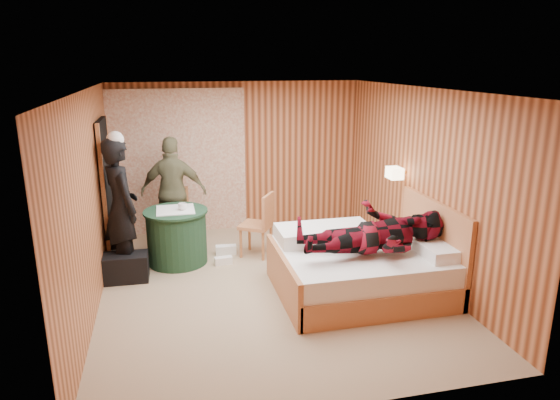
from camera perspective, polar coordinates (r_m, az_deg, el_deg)
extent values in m
cube|color=tan|center=(6.63, -1.31, -9.60)|extent=(4.20, 5.00, 0.01)
cube|color=silver|center=(6.01, -1.46, 12.51)|extent=(4.20, 5.00, 0.01)
cube|color=#CC7D4E|center=(8.61, -4.81, 5.03)|extent=(4.20, 0.02, 2.50)
cube|color=#CC7D4E|center=(6.15, -20.93, -0.29)|extent=(0.02, 5.00, 2.50)
cube|color=#CC7D4E|center=(6.93, 15.89, 1.88)|extent=(0.02, 5.00, 2.50)
cube|color=white|center=(8.46, -11.45, 4.25)|extent=(2.20, 0.08, 2.40)
cube|color=black|center=(7.54, -19.16, 0.93)|extent=(0.06, 0.90, 2.05)
cylinder|color=gold|center=(7.26, 13.53, 3.06)|extent=(0.18, 0.04, 0.04)
cube|color=beige|center=(7.22, 12.96, 3.03)|extent=(0.18, 0.24, 0.16)
cube|color=tan|center=(6.45, 9.29, -9.05)|extent=(2.05, 1.64, 0.31)
cube|color=white|center=(6.34, 9.40, -6.74)|extent=(1.98, 1.58, 0.26)
cube|color=tan|center=(6.11, 0.31, -8.95)|extent=(0.06, 1.64, 0.57)
cube|color=tan|center=(6.71, 17.08, -4.81)|extent=(0.06, 1.64, 1.13)
cube|color=white|center=(6.29, 17.60, -5.52)|extent=(0.39, 0.56, 0.14)
cube|color=white|center=(6.93, 14.38, -3.32)|extent=(0.39, 0.56, 0.14)
cube|color=white|center=(6.55, 5.06, -3.80)|extent=(1.23, 0.61, 0.18)
cube|color=tan|center=(7.34, 12.82, -5.25)|extent=(0.38, 0.52, 0.52)
cube|color=tan|center=(7.28, 12.90, -4.03)|extent=(0.40, 0.54, 0.03)
cylinder|color=#20472D|center=(7.32, -11.69, -4.19)|extent=(0.84, 0.84, 0.77)
cylinder|color=#20472D|center=(7.20, -11.86, -1.28)|extent=(0.90, 0.90, 0.03)
cube|color=white|center=(7.20, -11.87, -1.10)|extent=(0.61, 0.61, 0.01)
cube|color=tan|center=(7.90, -11.86, -2.21)|extent=(0.45, 0.45, 0.05)
cube|color=tan|center=(8.01, -11.89, -0.10)|extent=(0.42, 0.07, 0.46)
cylinder|color=tan|center=(7.83, -13.08, -4.28)|extent=(0.04, 0.04, 0.43)
cylinder|color=tan|center=(8.13, -10.51, -3.38)|extent=(0.04, 0.04, 0.43)
cube|color=tan|center=(7.43, -2.78, -2.93)|extent=(0.59, 0.59, 0.05)
cube|color=tan|center=(7.28, -1.37, -1.17)|extent=(0.26, 0.39, 0.47)
cylinder|color=tan|center=(7.72, -3.52, -4.11)|extent=(0.04, 0.04, 0.44)
cylinder|color=tan|center=(7.30, -1.95, -5.29)|extent=(0.04, 0.04, 0.44)
cube|color=black|center=(6.98, -17.47, -7.39)|extent=(0.65, 0.36, 0.36)
cube|color=white|center=(7.26, -6.48, -6.90)|extent=(0.26, 0.13, 0.11)
cube|color=white|center=(7.62, -6.19, -5.68)|extent=(0.32, 0.15, 0.14)
imported|color=black|center=(6.96, -17.69, -0.84)|extent=(0.69, 0.81, 1.88)
imported|color=#6F6D4A|center=(7.91, -12.06, 0.91)|extent=(1.08, 0.62, 1.72)
imported|color=maroon|center=(6.00, 10.80, -2.45)|extent=(0.86, 0.67, 1.77)
imported|color=white|center=(7.20, 13.12, -3.37)|extent=(0.17, 0.23, 0.02)
imported|color=white|center=(7.20, 13.13, -3.22)|extent=(0.19, 0.24, 0.02)
imported|color=white|center=(7.34, 12.53, -2.67)|extent=(0.12, 0.12, 0.09)
imported|color=white|center=(7.14, -11.08, -0.74)|extent=(0.15, 0.15, 0.10)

